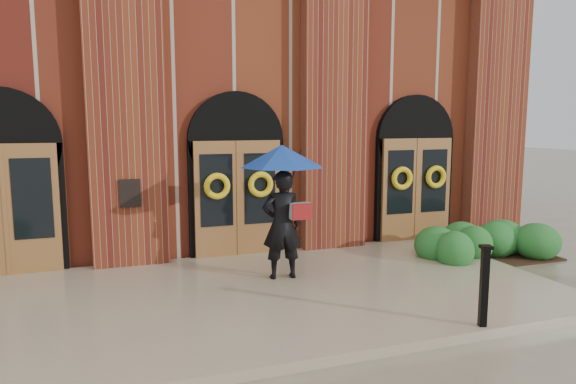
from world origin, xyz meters
name	(u,v)px	position (x,y,z in m)	size (l,w,h in m)	color
ground	(277,301)	(0.00, 0.00, 0.00)	(90.00, 90.00, 0.00)	gray
landing	(275,294)	(0.00, 0.15, 0.07)	(10.00, 5.30, 0.15)	tan
church_building	(192,108)	(0.00, 8.78, 3.50)	(16.20, 12.53, 7.00)	maroon
man_with_umbrella	(282,186)	(0.35, 0.78, 1.89)	(1.71, 1.71, 2.49)	black
metal_post	(484,284)	(2.32, -2.35, 0.77)	(0.20, 0.20, 1.18)	black
hedge_wall_right	(485,243)	(5.20, 0.99, 0.38)	(2.99, 1.20, 0.77)	#215D23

